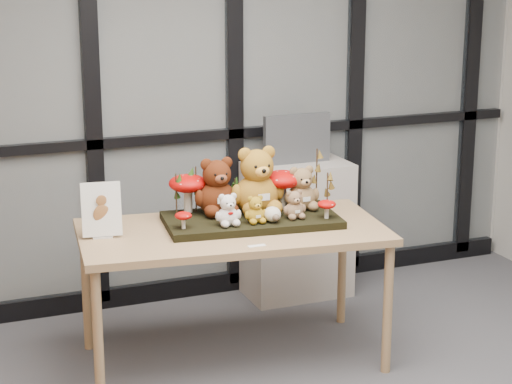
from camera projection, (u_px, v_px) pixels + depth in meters
name	position (u px, v px, depth m)	size (l,w,h in m)	color
room_shell	(357.00, 94.00, 3.32)	(5.00, 5.00, 5.00)	#B4B1AA
glass_partition	(165.00, 79.00, 5.61)	(4.90, 0.06, 2.78)	#2D383F
display_table	(232.00, 240.00, 4.91)	(1.69, 0.99, 0.75)	tan
diorama_tray	(251.00, 220.00, 4.97)	(0.92, 0.46, 0.04)	black
bear_pooh_yellow	(257.00, 176.00, 5.00)	(0.31, 0.28, 0.40)	#A26E1E
bear_brown_medium	(217.00, 183.00, 4.98)	(0.26, 0.24, 0.34)	#4C1D0B
bear_tan_back	(301.00, 186.00, 5.07)	(0.20, 0.18, 0.27)	olive
bear_small_yellow	(255.00, 208.00, 4.83)	(0.12, 0.11, 0.16)	#AE8218
bear_white_bow	(228.00, 208.00, 4.79)	(0.14, 0.13, 0.19)	white
bear_beige_small	(294.00, 203.00, 4.92)	(0.13, 0.12, 0.17)	#8A6648
plush_cream_hedgehog	(272.00, 214.00, 4.86)	(0.07, 0.06, 0.09)	silver
mushroom_back_left	(188.00, 192.00, 5.02)	(0.21, 0.21, 0.23)	#A80705
mushroom_back_right	(282.00, 188.00, 5.09)	(0.21, 0.21, 0.24)	#A80705
mushroom_front_left	(183.00, 219.00, 4.74)	(0.09, 0.09, 0.10)	#A80705
mushroom_front_right	(327.00, 208.00, 4.92)	(0.10, 0.10, 0.11)	#A80705
sprig_green_far_left	(176.00, 195.00, 4.95)	(0.05, 0.05, 0.23)	black
sprig_green_mid_left	(196.00, 189.00, 5.03)	(0.05, 0.05, 0.25)	black
sprig_dry_far_right	(317.00, 178.00, 5.11)	(0.05, 0.05, 0.33)	brown
sprig_dry_mid_right	(327.00, 192.00, 5.02)	(0.05, 0.05, 0.22)	brown
sprig_green_centre	(235.00, 193.00, 5.10)	(0.05, 0.05, 0.17)	black
sign_holder	(102.00, 212.00, 4.71)	(0.21, 0.09, 0.29)	silver
label_card	(257.00, 246.00, 4.60)	(0.09, 0.03, 0.00)	white
cabinet	(297.00, 230.00, 5.94)	(0.65, 0.38, 0.87)	#ADA39B
monitor	(297.00, 139.00, 5.80)	(0.44, 0.05, 0.31)	#46494E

